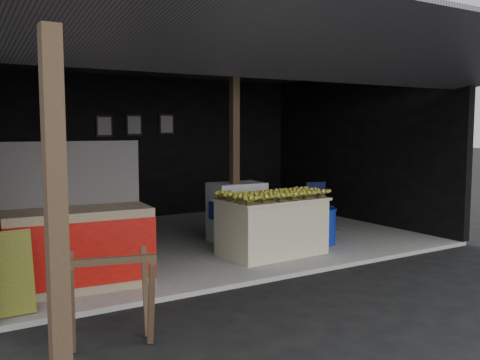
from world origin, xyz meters
TOP-DOWN VIEW (x-y plane):
  - ground at (0.00, 0.00)m, footprint 80.00×80.00m
  - concrete_slab at (0.00, 2.50)m, footprint 7.00×5.00m
  - shophouse at (0.00, 2.82)m, footprint 7.40×7.29m
  - banana_table at (0.36, 0.97)m, footprint 1.52×0.97m
  - banana_pile at (0.36, 0.97)m, footprint 1.40×0.87m
  - white_crate at (0.42, 2.03)m, footprint 0.87×0.61m
  - neighbor_stall at (-2.45, 0.85)m, footprint 1.67×0.86m
  - green_signboard at (-3.32, 0.29)m, footprint 0.55×0.22m
  - sawhorse at (-2.62, -0.83)m, footprint 0.85×0.84m
  - water_barrel at (1.43, 1.07)m, footprint 0.37×0.37m
  - plastic_chair at (2.29, 2.24)m, footprint 0.47×0.47m
  - magenta_rug at (1.56, 2.14)m, footprint 1.57×1.10m
  - picture_frames at (-0.17, 4.89)m, footprint 1.62×0.04m

SIDE VIEW (x-z plane):
  - ground at x=0.00m, z-range 0.00..0.00m
  - concrete_slab at x=0.00m, z-range 0.00..0.06m
  - magenta_rug at x=1.56m, z-range 0.06..0.07m
  - water_barrel at x=1.43m, z-range 0.06..0.60m
  - banana_table at x=0.36m, z-range 0.06..0.88m
  - green_signboard at x=-3.32m, z-range 0.07..0.88m
  - sawhorse at x=-2.62m, z-range 0.10..0.89m
  - white_crate at x=0.42m, z-range 0.06..1.00m
  - plastic_chair at x=2.29m, z-range 0.13..0.95m
  - neighbor_stall at x=-2.45m, z-range -0.27..1.39m
  - banana_pile at x=0.36m, z-range 0.88..1.04m
  - picture_frames at x=-0.17m, z-range 1.70..2.16m
  - shophouse at x=0.00m, z-range 0.59..3.61m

